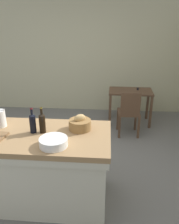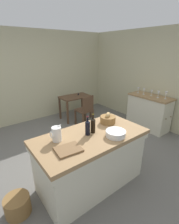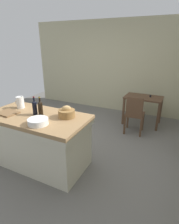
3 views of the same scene
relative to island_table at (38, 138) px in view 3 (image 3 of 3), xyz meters
The scene contains 12 objects.
ground_plane 0.80m from the island_table, 67.63° to the left, with size 6.76×6.76×0.00m, color #66635E.
wall_back 3.30m from the island_table, 85.67° to the left, with size 5.32×0.12×2.60m, color #B7B28E.
island_table is the anchor object (origin of this frame).
writing_desk 2.74m from the island_table, 62.23° to the left, with size 0.91×0.58×0.78m.
wooden_chair 2.17m from the island_table, 56.13° to the left, with size 0.42×0.42×0.90m.
pitcher 0.72m from the island_table, 161.73° to the left, with size 0.17×0.13×0.25m.
wash_bowl 0.58m from the island_table, 42.85° to the right, with size 0.29×0.29×0.08m, color white.
bread_basket 0.70m from the island_table, 17.82° to the left, with size 0.26×0.26×0.19m.
cutting_board 0.64m from the island_table, 163.76° to the right, with size 0.32×0.25×0.02m, color brown.
wine_bottle_dark 0.54m from the island_table, 31.83° to the left, with size 0.07×0.07×0.30m.
wine_bottle_amber 0.54m from the island_table, 135.66° to the left, with size 0.07×0.07×0.30m.
wicker_hamper 1.18m from the island_table, behind, with size 0.33×0.33×0.26m, color olive.
Camera 3 is at (1.68, -2.59, 1.98)m, focal length 28.71 mm.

